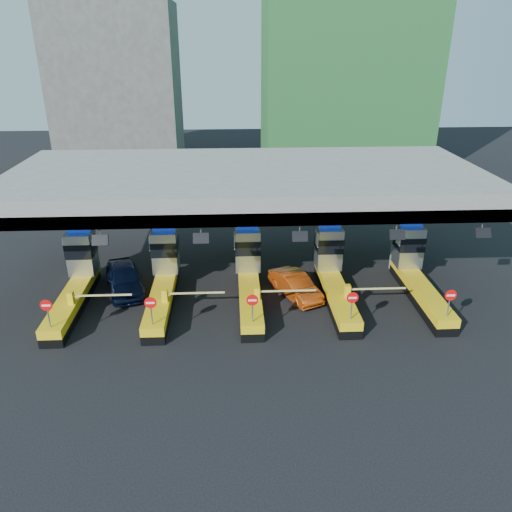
{
  "coord_description": "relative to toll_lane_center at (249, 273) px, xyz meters",
  "views": [
    {
      "loc": [
        -0.94,
        -26.27,
        14.1
      ],
      "look_at": [
        0.42,
        0.0,
        2.6
      ],
      "focal_mm": 35.0,
      "sensor_mm": 36.0,
      "label": 1
    }
  ],
  "objects": [
    {
      "name": "toll_lane_left",
      "position": [
        -5.0,
        0.0,
        0.0
      ],
      "size": [
        4.43,
        8.0,
        4.16
      ],
      "color": "black",
      "rests_on": "ground"
    },
    {
      "name": "toll_lane_far_left",
      "position": [
        -10.0,
        0.0,
        0.0
      ],
      "size": [
        4.43,
        8.0,
        4.16
      ],
      "color": "black",
      "rests_on": "ground"
    },
    {
      "name": "toll_lane_right",
      "position": [
        5.0,
        0.0,
        0.0
      ],
      "size": [
        4.43,
        8.0,
        4.16
      ],
      "color": "black",
      "rests_on": "ground"
    },
    {
      "name": "ground",
      "position": [
        -0.0,
        -0.28,
        -1.4
      ],
      "size": [
        120.0,
        120.0,
        0.0
      ],
      "primitive_type": "plane",
      "color": "black",
      "rests_on": "ground"
    },
    {
      "name": "bg_building_scaffold",
      "position": [
        12.0,
        31.72,
        12.6
      ],
      "size": [
        18.0,
        12.0,
        28.0
      ],
      "primitive_type": "cube",
      "color": "#1E5926",
      "rests_on": "ground"
    },
    {
      "name": "bg_building_concrete",
      "position": [
        -14.0,
        35.72,
        7.6
      ],
      "size": [
        14.0,
        10.0,
        18.0
      ],
      "primitive_type": "cube",
      "color": "#4C4C49",
      "rests_on": "ground"
    },
    {
      "name": "toll_lane_center",
      "position": [
        0.0,
        0.0,
        0.0
      ],
      "size": [
        4.43,
        8.0,
        4.16
      ],
      "color": "black",
      "rests_on": "ground"
    },
    {
      "name": "toll_lane_far_right",
      "position": [
        10.0,
        0.0,
        0.0
      ],
      "size": [
        4.43,
        8.0,
        4.16
      ],
      "color": "black",
      "rests_on": "ground"
    },
    {
      "name": "red_car",
      "position": [
        2.74,
        -0.38,
        -0.7
      ],
      "size": [
        3.05,
        4.45,
        1.39
      ],
      "primitive_type": "imported",
      "rotation": [
        0.0,
        0.0,
        0.42
      ],
      "color": "#9D370C",
      "rests_on": "ground"
    },
    {
      "name": "toll_canopy",
      "position": [
        -0.0,
        2.59,
        4.74
      ],
      "size": [
        28.0,
        12.09,
        7.0
      ],
      "color": "slate",
      "rests_on": "ground"
    },
    {
      "name": "van",
      "position": [
        -7.46,
        0.81,
        -0.56
      ],
      "size": [
        3.37,
        5.28,
        1.67
      ],
      "primitive_type": "imported",
      "rotation": [
        0.0,
        0.0,
        0.31
      ],
      "color": "black",
      "rests_on": "ground"
    }
  ]
}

